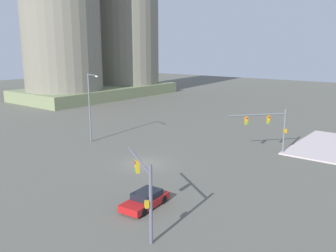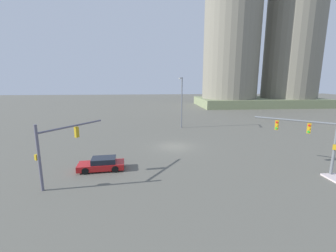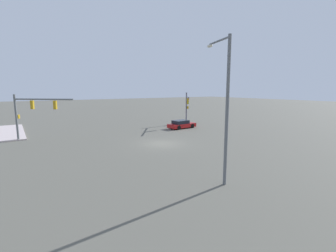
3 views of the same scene
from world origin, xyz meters
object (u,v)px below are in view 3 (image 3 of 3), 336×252
(traffic_signal_near_corner, at_px, (187,104))
(streetlamp_curved_arm, at_px, (225,100))
(sedan_car_approaching, at_px, (181,124))
(traffic_signal_opposite_side, at_px, (31,109))

(traffic_signal_near_corner, bearing_deg, streetlamp_curved_arm, 1.98)
(traffic_signal_near_corner, bearing_deg, sedan_car_approaching, -15.03)
(streetlamp_curved_arm, bearing_deg, traffic_signal_near_corner, -15.27)
(traffic_signal_opposite_side, height_order, sedan_car_approaching, traffic_signal_opposite_side)
(traffic_signal_opposite_side, distance_m, sedan_car_approaching, 19.68)
(traffic_signal_near_corner, distance_m, traffic_signal_opposite_side, 22.28)
(streetlamp_curved_arm, bearing_deg, traffic_signal_opposite_side, 40.83)
(traffic_signal_opposite_side, bearing_deg, traffic_signal_near_corner, 41.52)
(traffic_signal_near_corner, xyz_separation_m, traffic_signal_opposite_side, (22.28, 0.57, 0.17))
(traffic_signal_opposite_side, xyz_separation_m, sedan_car_approaching, (-19.34, 1.95, -3.06))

